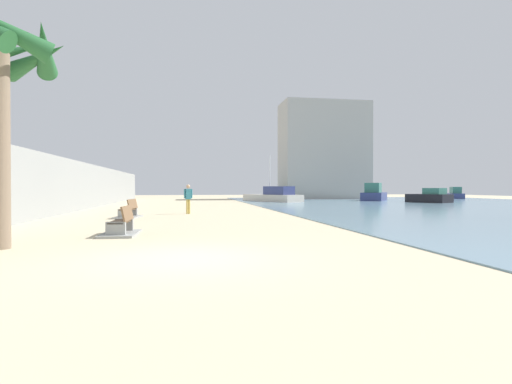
{
  "coord_description": "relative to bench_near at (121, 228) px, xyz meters",
  "views": [
    {
      "loc": [
        0.1,
        -9.17,
        1.59
      ],
      "look_at": [
        3.5,
        10.91,
        1.36
      ],
      "focal_mm": 28.61,
      "sensor_mm": 36.0,
      "label": 1
    }
  ],
  "objects": [
    {
      "name": "boat_nearest",
      "position": [
        27.0,
        24.41,
        0.37
      ],
      "size": [
        3.92,
        4.69,
        1.49
      ],
      "color": "black",
      "rests_on": "water_bay"
    },
    {
      "name": "boat_far_left",
      "position": [
        13.74,
        37.22,
        0.41
      ],
      "size": [
        2.53,
        4.72,
        1.69
      ],
      "color": "#337060",
      "rests_on": "water_bay"
    },
    {
      "name": "harbor_building",
      "position": [
        21.24,
        41.01,
        6.51
      ],
      "size": [
        12.0,
        6.0,
        13.48
      ],
      "primitive_type": "cube",
      "color": "#ADAAA3",
      "rests_on": "ground"
    },
    {
      "name": "person_walking",
      "position": [
        2.24,
        10.63,
        0.81
      ],
      "size": [
        0.51,
        0.28,
        1.77
      ],
      "color": "gold",
      "rests_on": "ground"
    },
    {
      "name": "water_bay",
      "position": [
        26.07,
        13.01,
        -0.21
      ],
      "size": [
        36.0,
        68.0,
        0.04
      ],
      "primitive_type": "cube",
      "color": "#6B8EA3",
      "rests_on": "ground"
    },
    {
      "name": "bench_near",
      "position": [
        0.0,
        0.0,
        0.0
      ],
      "size": [
        1.18,
        2.14,
        0.98
      ],
      "color": "gray",
      "rests_on": "ground"
    },
    {
      "name": "seawall",
      "position": [
        -5.43,
        13.01,
        1.45
      ],
      "size": [
        0.8,
        64.0,
        3.37
      ],
      "primitive_type": "cube",
      "color": "gray",
      "rests_on": "ground"
    },
    {
      "name": "ground_plane",
      "position": [
        2.07,
        13.01,
        -0.23
      ],
      "size": [
        120.0,
        120.0,
        0.0
      ],
      "primitive_type": "plane",
      "color": "#C6B793"
    },
    {
      "name": "bench_far",
      "position": [
        -0.85,
        7.97,
        0.0
      ],
      "size": [
        1.36,
        2.22,
        0.98
      ],
      "color": "gray",
      "rests_on": "ground"
    },
    {
      "name": "boat_far_right",
      "position": [
        39.67,
        38.12,
        0.4
      ],
      "size": [
        4.09,
        6.14,
        1.64
      ],
      "color": "navy",
      "rests_on": "water_bay"
    },
    {
      "name": "boat_outer",
      "position": [
        24.23,
        31.5,
        0.56
      ],
      "size": [
        5.12,
        6.03,
        2.09
      ],
      "color": "navy",
      "rests_on": "water_bay"
    },
    {
      "name": "boat_distant",
      "position": [
        11.71,
        30.26,
        0.42
      ],
      "size": [
        5.73,
        8.17,
        5.2
      ],
      "color": "beige",
      "rests_on": "water_bay"
    }
  ]
}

